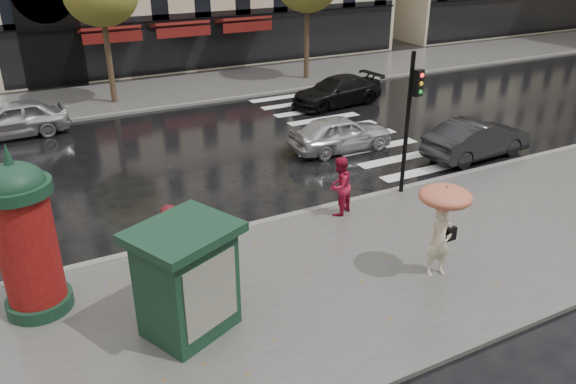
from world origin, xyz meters
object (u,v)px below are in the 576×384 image
woman_red (339,186)px  newsstand (187,279)px  morris_column (25,234)px  car_silver (341,133)px  woman_umbrella (443,216)px  man_burgundy (172,238)px  car_black (337,91)px  car_far_silver (11,119)px  traffic_light (411,110)px  car_darkgrey (477,139)px

woman_red → newsstand: 6.50m
morris_column → car_silver: bearing=26.0°
newsstand → woman_umbrella: bearing=-7.4°
man_burgundy → car_black: 16.02m
car_black → car_far_silver: size_ratio=1.07×
car_silver → car_black: bearing=-29.4°
morris_column → car_far_silver: morris_column is taller
woman_umbrella → car_far_silver: (-8.51, 16.41, -0.95)m
car_silver → traffic_light: bearing=175.8°
car_darkgrey → car_silver: bearing=50.7°
morris_column → car_darkgrey: 16.05m
woman_umbrella → traffic_light: (2.31, 4.21, 1.16)m
woman_red → car_black: (6.43, 10.31, -0.33)m
man_burgundy → car_black: bearing=-149.2°
woman_red → car_far_silver: bearing=-83.6°
man_burgundy → traffic_light: bearing=174.5°
car_darkgrey → car_far_silver: size_ratio=0.98×
car_silver → car_darkgrey: car_darkgrey is taller
morris_column → car_black: (14.90, 11.14, -1.32)m
newsstand → car_black: 18.10m
morris_column → car_far_silver: 13.41m
car_black → morris_column: bearing=-58.9°
man_burgundy → newsstand: bearing=68.5°
traffic_light → car_darkgrey: bearing=17.9°
newsstand → woman_red: bearing=28.6°
man_burgundy → car_far_silver: size_ratio=0.39×
car_silver → car_darkgrey: size_ratio=0.93×
woman_red → traffic_light: 3.29m
traffic_light → car_silver: 5.03m
newsstand → car_silver: bearing=41.9°
woman_red → morris_column: size_ratio=0.46×
woman_umbrella → car_black: size_ratio=0.50×
woman_red → newsstand: size_ratio=0.71×
newsstand → car_darkgrey: newsstand is taller
woman_red → morris_column: 8.56m
car_silver → woman_umbrella: bearing=164.0°
woman_umbrella → car_darkgrey: size_ratio=0.55×
traffic_light → man_burgundy: bearing=-173.4°
woman_umbrella → woman_red: size_ratio=1.34×
newsstand → car_black: (12.13, 13.42, -0.67)m
woman_umbrella → car_far_silver: 18.51m
woman_umbrella → woman_red: bearing=95.7°
newsstand → car_silver: (8.85, 7.94, -0.67)m
newsstand → car_far_silver: newsstand is taller
morris_column → newsstand: 3.64m
morris_column → car_far_silver: bearing=88.5°
woman_umbrella → newsstand: newsstand is taller
woman_umbrella → traffic_light: size_ratio=0.53×
traffic_light → car_darkgrey: 5.30m
car_silver → car_darkgrey: 5.15m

